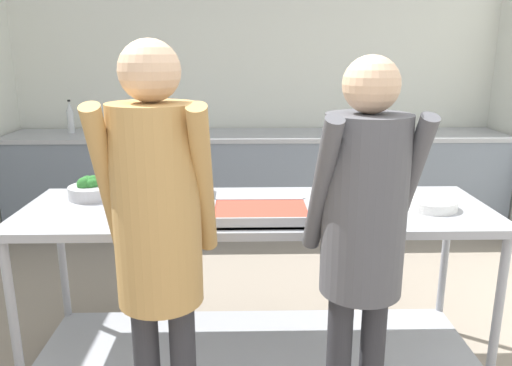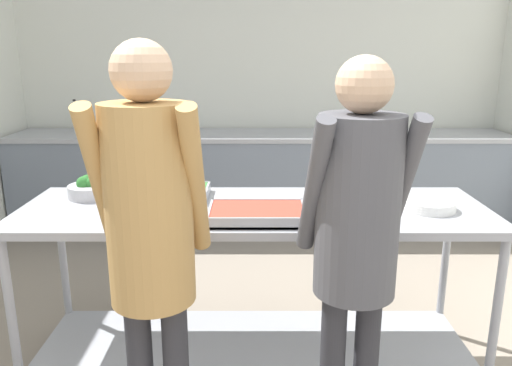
# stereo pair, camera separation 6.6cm
# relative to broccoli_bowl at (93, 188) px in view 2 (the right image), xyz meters

# --- Properties ---
(wall_rear) EXTENTS (4.78, 0.06, 2.65)m
(wall_rear) POSITION_rel_broccoli_bowl_xyz_m (0.95, 2.37, 0.37)
(wall_rear) COLOR silver
(wall_rear) RESTS_ON ground_plane
(back_counter) EXTENTS (4.62, 0.65, 0.93)m
(back_counter) POSITION_rel_broccoli_bowl_xyz_m (0.95, 2.00, -0.49)
(back_counter) COLOR slate
(back_counter) RESTS_ON ground_plane
(serving_counter) EXTENTS (2.38, 0.75, 0.91)m
(serving_counter) POSITION_rel_broccoli_bowl_xyz_m (0.89, -0.19, -0.34)
(serving_counter) COLOR #9EA0A8
(serving_counter) RESTS_ON ground_plane
(broccoli_bowl) EXTENTS (0.24, 0.24, 0.12)m
(broccoli_bowl) POSITION_rel_broccoli_bowl_xyz_m (0.00, 0.00, 0.00)
(broccoli_bowl) COLOR #B2B2B7
(broccoli_bowl) RESTS_ON serving_counter
(serving_tray_roast) EXTENTS (0.48, 0.30, 0.05)m
(serving_tray_roast) POSITION_rel_broccoli_bowl_xyz_m (0.40, -0.02, -0.02)
(serving_tray_roast) COLOR #9EA0A8
(serving_tray_roast) RESTS_ON serving_counter
(serving_tray_vegetables) EXTENTS (0.46, 0.30, 0.05)m
(serving_tray_vegetables) POSITION_rel_broccoli_bowl_xyz_m (0.91, -0.37, -0.02)
(serving_tray_vegetables) COLOR #9EA0A8
(serving_tray_vegetables) RESTS_ON serving_counter
(sauce_pan) EXTENTS (0.43, 0.29, 0.09)m
(sauce_pan) POSITION_rel_broccoli_bowl_xyz_m (1.39, -0.15, 0.00)
(sauce_pan) COLOR #9EA0A8
(sauce_pan) RESTS_ON serving_counter
(plate_stack) EXTENTS (0.26, 0.26, 0.05)m
(plate_stack) POSITION_rel_broccoli_bowl_xyz_m (1.77, -0.23, -0.02)
(plate_stack) COLOR white
(plate_stack) RESTS_ON serving_counter
(guest_serving_left) EXTENTS (0.41, 0.33, 1.72)m
(guest_serving_left) POSITION_rel_broccoli_bowl_xyz_m (0.52, -0.92, 0.12)
(guest_serving_left) COLOR #2D2D33
(guest_serving_left) RESTS_ON ground_plane
(guest_serving_right) EXTENTS (0.45, 0.37, 1.67)m
(guest_serving_right) POSITION_rel_broccoli_bowl_xyz_m (1.29, -0.81, 0.08)
(guest_serving_right) COLOR #2D2D33
(guest_serving_right) RESTS_ON ground_plane
(water_bottle) EXTENTS (0.06, 0.06, 0.31)m
(water_bottle) POSITION_rel_broccoli_bowl_xyz_m (-0.79, 2.06, 0.12)
(water_bottle) COLOR silver
(water_bottle) RESTS_ON back_counter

